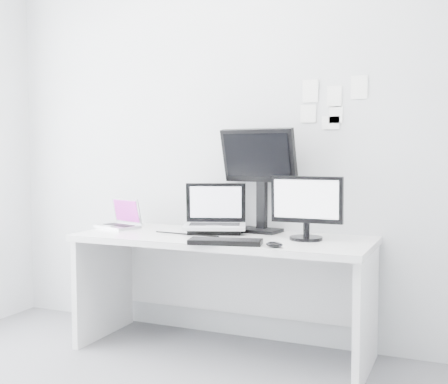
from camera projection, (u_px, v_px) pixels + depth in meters
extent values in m
plane|color=#B6B8BA|center=(243.00, 135.00, 3.72)|extent=(3.60, 0.00, 3.60)
cube|color=white|center=(222.00, 295.00, 3.47)|extent=(1.80, 0.70, 0.73)
cube|color=silver|center=(117.00, 212.00, 3.79)|extent=(0.33, 0.29, 0.21)
cube|color=black|center=(198.00, 213.00, 3.80)|extent=(0.13, 0.13, 0.19)
cube|color=silver|center=(215.00, 208.00, 3.54)|extent=(0.47, 0.42, 0.32)
cube|color=black|center=(260.00, 179.00, 3.58)|extent=(0.52, 0.24, 0.68)
cube|color=black|center=(306.00, 207.00, 3.27)|extent=(0.42, 0.20, 0.38)
cube|color=black|center=(225.00, 242.00, 3.13)|extent=(0.43, 0.23, 0.03)
ellipsoid|color=black|center=(274.00, 245.00, 3.02)|extent=(0.11, 0.08, 0.03)
cube|color=white|center=(310.00, 91.00, 3.52)|extent=(0.10, 0.00, 0.14)
cube|color=white|center=(334.00, 97.00, 3.46)|extent=(0.09, 0.00, 0.13)
cube|color=white|center=(359.00, 87.00, 3.40)|extent=(0.10, 0.00, 0.14)
cube|color=white|center=(331.00, 123.00, 3.48)|extent=(0.11, 0.00, 0.08)
cube|color=white|center=(336.00, 115.00, 3.46)|extent=(0.08, 0.00, 0.10)
cube|color=white|center=(308.00, 114.00, 3.53)|extent=(0.10, 0.00, 0.11)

